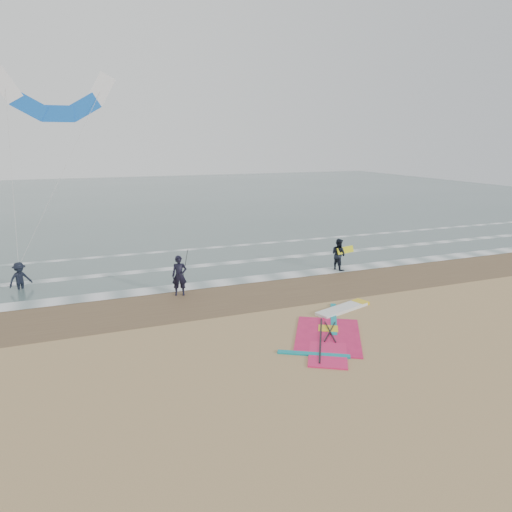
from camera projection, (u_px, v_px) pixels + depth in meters
name	position (u px, v px, depth m)	size (l,w,h in m)	color
ground	(332.00, 336.00, 17.96)	(120.00, 120.00, 0.00)	tan
sea_water	(150.00, 198.00, 61.36)	(120.00, 80.00, 0.02)	#47605E
wet_sand_band	(272.00, 291.00, 23.39)	(120.00, 5.00, 0.01)	brown
foam_waterline	(243.00, 268.00, 27.40)	(120.00, 9.15, 0.02)	white
windsurf_rig	(334.00, 328.00, 18.67)	(6.10, 5.78, 0.15)	white
person_standing	(179.00, 276.00, 22.51)	(0.74, 0.48, 2.02)	black
person_walking	(338.00, 254.00, 26.99)	(0.92, 0.72, 1.90)	black
person_wading	(19.00, 273.00, 23.39)	(1.16, 0.67, 1.80)	black
held_pole	(185.00, 266.00, 22.49)	(0.17, 0.86, 1.82)	black
carried_kiteboard	(345.00, 250.00, 26.98)	(1.30, 0.51, 0.39)	yellow
surf_kite	(56.00, 101.00, 24.42)	(6.30, 2.59, 9.99)	white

